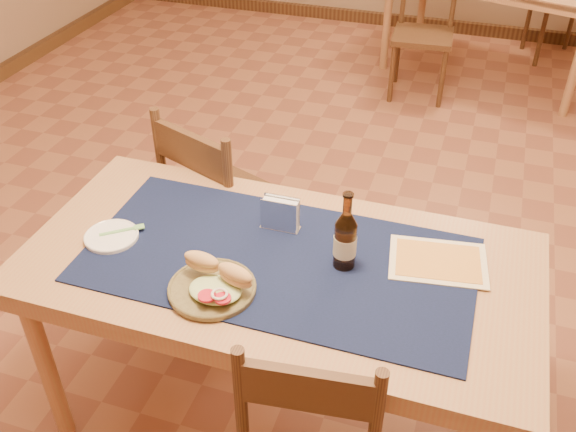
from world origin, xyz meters
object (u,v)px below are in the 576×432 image
(main_table, at_px, (278,280))
(beer_bottle, at_px, (345,240))
(sandwich_plate, at_px, (214,284))
(chair_main_far, at_px, (225,206))
(napkin_holder, at_px, (280,215))

(main_table, distance_m, beer_bottle, 0.27)
(sandwich_plate, bearing_deg, main_table, 56.79)
(main_table, height_order, chair_main_far, chair_main_far)
(chair_main_far, relative_size, napkin_holder, 7.21)
(beer_bottle, bearing_deg, main_table, -169.85)
(beer_bottle, relative_size, napkin_holder, 2.01)
(main_table, relative_size, sandwich_plate, 6.11)
(chair_main_far, distance_m, sandwich_plate, 0.86)
(chair_main_far, xyz_separation_m, beer_bottle, (0.62, -0.52, 0.36))
(chair_main_far, height_order, napkin_holder, chair_main_far)
(beer_bottle, xyz_separation_m, napkin_holder, (-0.24, 0.12, -0.04))
(main_table, bearing_deg, beer_bottle, 10.15)
(main_table, height_order, beer_bottle, beer_bottle)
(napkin_holder, bearing_deg, sandwich_plate, -103.62)
(chair_main_far, relative_size, beer_bottle, 3.58)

